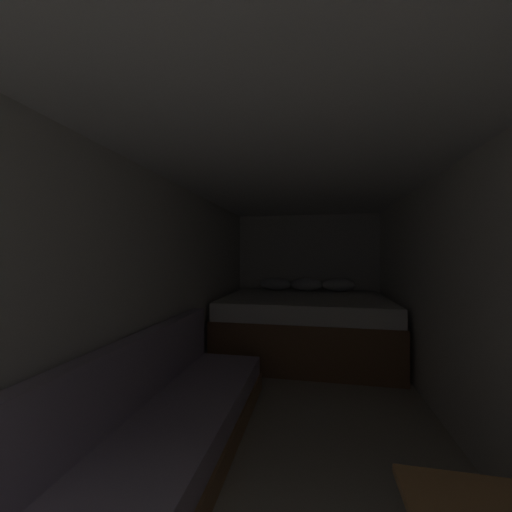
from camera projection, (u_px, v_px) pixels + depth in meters
name	position (u px, v px, depth m)	size (l,w,h in m)	color
ground_plane	(297.00, 425.00, 2.41)	(7.28, 7.28, 0.00)	#B2A893
wall_back	(307.00, 276.00, 5.02)	(2.39, 0.05, 2.04)	silver
wall_left	(163.00, 294.00, 2.64)	(0.05, 5.28, 2.04)	silver
wall_right	(460.00, 302.00, 2.18)	(0.05, 5.28, 2.04)	silver
ceiling_slab	(297.00, 168.00, 2.41)	(2.39, 5.28, 0.05)	white
bed	(305.00, 324.00, 4.13)	(2.17, 1.71, 1.01)	brown
sofa_left	(156.00, 437.00, 1.85)	(0.73, 2.65, 0.80)	#9E7247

